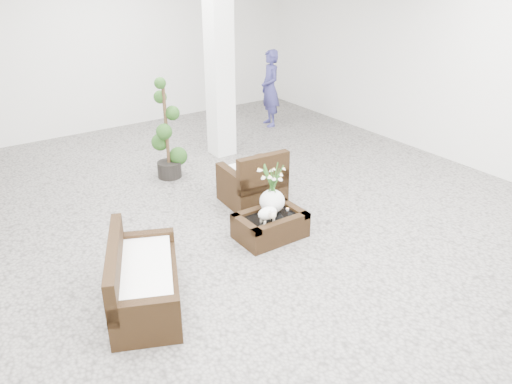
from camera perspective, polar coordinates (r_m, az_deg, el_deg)
ground at (r=7.10m, az=-0.46°, el=-4.25°), size 11.00×11.00×0.00m
column at (r=9.35m, az=-4.12°, el=14.46°), size 0.40×0.40×3.50m
coffee_table at (r=6.86m, az=1.60°, el=-3.88°), size 0.90×0.60×0.31m
sheep_figurine at (r=6.60m, az=1.30°, el=-2.53°), size 0.28×0.23×0.21m
planter_narcissus at (r=6.73m, az=1.85°, el=0.84°), size 0.44×0.44×0.80m
tealight at (r=6.95m, az=3.53°, el=-1.89°), size 0.04×0.04×0.03m
armchair at (r=7.69m, az=-0.47°, el=1.84°), size 0.88×0.85×0.88m
loveseat at (r=5.64m, az=-12.35°, el=-8.92°), size 1.21×1.60×0.77m
topiary at (r=8.58m, az=-9.99°, el=6.88°), size 0.45×0.45×1.69m
shopper at (r=11.24m, az=1.59°, el=11.51°), size 0.53×0.68×1.64m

